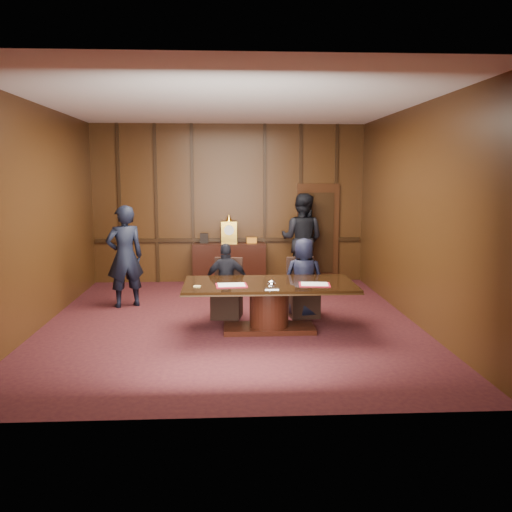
{
  "coord_description": "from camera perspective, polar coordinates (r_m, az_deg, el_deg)",
  "views": [
    {
      "loc": [
        -0.05,
        -8.6,
        2.4
      ],
      "look_at": [
        0.43,
        0.33,
        1.05
      ],
      "focal_mm": 38.0,
      "sensor_mm": 36.0,
      "label": 1
    }
  ],
  "objects": [
    {
      "name": "folder_right",
      "position": [
        8.17,
        6.18,
        -2.99
      ],
      "size": [
        0.49,
        0.38,
        0.02
      ],
      "rotation": [
        0.0,
        0.0,
        -0.11
      ],
      "color": "#A40F21",
      "rests_on": "conference_table"
    },
    {
      "name": "conference_table",
      "position": [
        8.34,
        1.39,
        -4.51
      ],
      "size": [
        2.62,
        1.32,
        0.76
      ],
      "color": "black",
      "rests_on": "ground"
    },
    {
      "name": "chair_left",
      "position": [
        9.22,
        -3.06,
        -4.64
      ],
      "size": [
        0.56,
        0.56,
        0.99
      ],
      "rotation": [
        0.0,
        0.0,
        -0.18
      ],
      "color": "black",
      "rests_on": "ground"
    },
    {
      "name": "folder_left",
      "position": [
        8.07,
        -2.6,
        -3.08
      ],
      "size": [
        0.48,
        0.36,
        0.02
      ],
      "rotation": [
        0.0,
        0.0,
        0.07
      ],
      "color": "#A40F21",
      "rests_on": "conference_table"
    },
    {
      "name": "room",
      "position": [
        8.76,
        -2.34,
        4.15
      ],
      "size": [
        7.0,
        7.04,
        3.5
      ],
      "color": "black",
      "rests_on": "ground"
    },
    {
      "name": "witness_left",
      "position": [
        10.1,
        -13.64,
        -0.04
      ],
      "size": [
        0.8,
        0.69,
        1.86
      ],
      "primitive_type": "imported",
      "rotation": [
        0.0,
        0.0,
        3.58
      ],
      "color": "black",
      "rests_on": "ground"
    },
    {
      "name": "witness_right",
      "position": [
        11.9,
        4.85,
        1.78
      ],
      "size": [
        1.19,
        1.08,
        2.0
      ],
      "primitive_type": "imported",
      "rotation": [
        0.0,
        0.0,
        2.72
      ],
      "color": "black",
      "rests_on": "ground"
    },
    {
      "name": "signatory_left",
      "position": [
        9.07,
        -3.11,
        -2.65
      ],
      "size": [
        0.75,
        0.34,
        1.27
      ],
      "primitive_type": "imported",
      "rotation": [
        0.0,
        0.0,
        3.18
      ],
      "color": "black",
      "rests_on": "ground"
    },
    {
      "name": "sideboard",
      "position": [
        12.01,
        -2.83,
        -0.61
      ],
      "size": [
        1.6,
        0.45,
        1.54
      ],
      "color": "black",
      "rests_on": "ground"
    },
    {
      "name": "signatory_right",
      "position": [
        9.16,
        5.06,
        -2.3
      ],
      "size": [
        0.7,
        0.49,
        1.35
      ],
      "primitive_type": "imported",
      "rotation": [
        0.0,
        0.0,
        3.04
      ],
      "color": "black",
      "rests_on": "ground"
    },
    {
      "name": "chair_right",
      "position": [
        9.31,
        4.94,
        -4.53
      ],
      "size": [
        0.54,
        0.54,
        0.99
      ],
      "rotation": [
        0.0,
        0.0,
        0.14
      ],
      "color": "black",
      "rests_on": "ground"
    },
    {
      "name": "notepad",
      "position": [
        8.04,
        -6.21,
        -3.18
      ],
      "size": [
        0.11,
        0.09,
        0.01
      ],
      "primitive_type": "cube",
      "rotation": [
        0.0,
        0.0,
        -0.2
      ],
      "color": "#E2C26E",
      "rests_on": "conference_table"
    },
    {
      "name": "inkstand",
      "position": [
        7.84,
        1.66,
        -3.08
      ],
      "size": [
        0.2,
        0.14,
        0.12
      ],
      "color": "white",
      "rests_on": "conference_table"
    }
  ]
}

